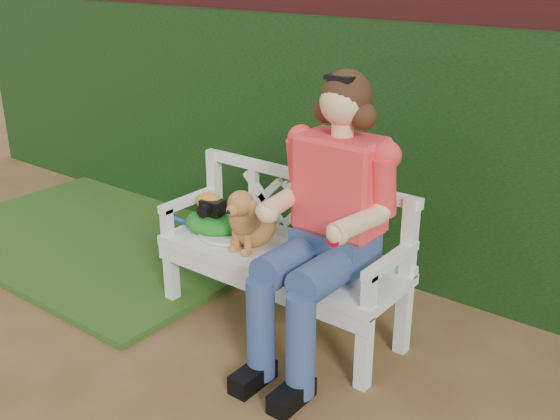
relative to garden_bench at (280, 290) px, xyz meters
The scene contains 10 objects.
brick_wall 1.60m from the garden_bench, 65.35° to the left, with size 10.00×0.30×2.20m, color maroon.
ivy_hedge 1.31m from the garden_bench, 60.81° to the left, with size 10.00×0.18×1.70m, color #1F4415.
grass_left 1.86m from the garden_bench, behind, with size 2.60×2.00×0.05m, color black.
garden_bench is the anchor object (origin of this frame).
seated_woman 0.68m from the garden_bench, ahead, with size 0.68×0.91×1.62m, color #EC5269, non-canonical shape.
dog 0.47m from the garden_bench, behind, with size 0.25×0.34×0.38m, color #BA8246, non-canonical shape.
tennis_racket 0.51m from the garden_bench, behind, with size 0.65×0.27×0.03m, color white, non-canonical shape.
green_bag 0.61m from the garden_bench, behind, with size 0.38×0.29×0.13m, color #206717, non-canonical shape.
camera_item 0.65m from the garden_bench, behind, with size 0.13×0.10×0.09m, color black.
baseball_glove 0.70m from the garden_bench, behind, with size 0.18×0.14×0.12m, color orange.
Camera 1 is at (1.52, -2.03, 2.10)m, focal length 42.00 mm.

